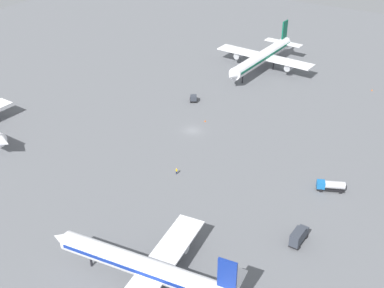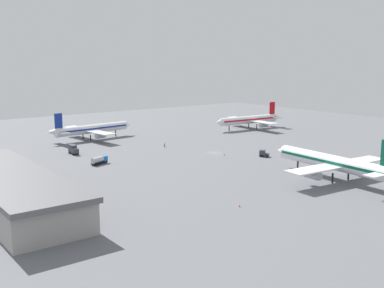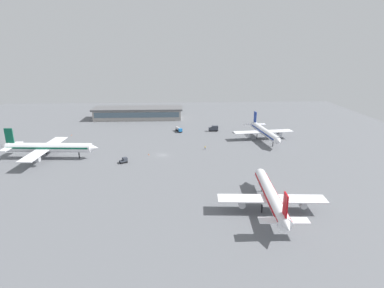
{
  "view_description": "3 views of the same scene",
  "coord_description": "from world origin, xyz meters",
  "px_view_note": "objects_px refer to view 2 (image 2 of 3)",
  "views": [
    {
      "loc": [
        -103.93,
        -62.76,
        68.0
      ],
      "look_at": [
        -12.45,
        -7.33,
        4.21
      ],
      "focal_mm": 46.62,
      "sensor_mm": 36.0,
      "label": 1
    },
    {
      "loc": [
        129.4,
        -107.92,
        33.61
      ],
      "look_at": [
        -9.02,
        -3.08,
        2.26
      ],
      "focal_mm": 44.15,
      "sensor_mm": 36.0,
      "label": 2
    },
    {
      "loc": [
        -7.66,
        136.65,
        47.47
      ],
      "look_at": [
        -13.72,
        -0.16,
        5.12
      ],
      "focal_mm": 29.3,
      "sensor_mm": 36.0,
      "label": 3
    }
  ],
  "objects_px": {
    "ground_crew_worker": "(165,145)",
    "catering_truck": "(73,149)",
    "fuel_truck": "(99,160)",
    "safety_cone_mid_apron": "(240,206)",
    "airplane_at_gate": "(334,163)",
    "airplane_taxiing": "(249,120)",
    "safety_cone_near_gate": "(224,155)",
    "baggage_tug": "(263,153)",
    "airplane_distant": "(91,129)"
  },
  "relations": [
    {
      "from": "fuel_truck",
      "to": "baggage_tug",
      "type": "height_order",
      "value": "fuel_truck"
    },
    {
      "from": "fuel_truck",
      "to": "airplane_at_gate",
      "type": "bearing_deg",
      "value": -76.97
    },
    {
      "from": "airplane_at_gate",
      "to": "baggage_tug",
      "type": "bearing_deg",
      "value": -8.45
    },
    {
      "from": "airplane_taxiing",
      "to": "catering_truck",
      "type": "bearing_deg",
      "value": 7.83
    },
    {
      "from": "baggage_tug",
      "to": "airplane_at_gate",
      "type": "bearing_deg",
      "value": 135.15
    },
    {
      "from": "airplane_at_gate",
      "to": "safety_cone_near_gate",
      "type": "distance_m",
      "value": 44.5
    },
    {
      "from": "airplane_at_gate",
      "to": "catering_truck",
      "type": "height_order",
      "value": "airplane_at_gate"
    },
    {
      "from": "airplane_at_gate",
      "to": "airplane_taxiing",
      "type": "bearing_deg",
      "value": -26.46
    },
    {
      "from": "airplane_at_gate",
      "to": "fuel_truck",
      "type": "relative_size",
      "value": 6.88
    },
    {
      "from": "catering_truck",
      "to": "fuel_truck",
      "type": "bearing_deg",
      "value": 2.71
    },
    {
      "from": "airplane_at_gate",
      "to": "ground_crew_worker",
      "type": "distance_m",
      "value": 71.7
    },
    {
      "from": "safety_cone_near_gate",
      "to": "fuel_truck",
      "type": "bearing_deg",
      "value": -108.77
    },
    {
      "from": "ground_crew_worker",
      "to": "airplane_at_gate",
      "type": "bearing_deg",
      "value": -137.64
    },
    {
      "from": "baggage_tug",
      "to": "airplane_distant",
      "type": "bearing_deg",
      "value": -7.62
    },
    {
      "from": "airplane_distant",
      "to": "ground_crew_worker",
      "type": "distance_m",
      "value": 36.41
    },
    {
      "from": "ground_crew_worker",
      "to": "catering_truck",
      "type": "bearing_deg",
      "value": 111.39
    },
    {
      "from": "baggage_tug",
      "to": "catering_truck",
      "type": "relative_size",
      "value": 0.66
    },
    {
      "from": "airplane_distant",
      "to": "ground_crew_worker",
      "type": "xyz_separation_m",
      "value": [
        32.9,
        15.16,
        -3.62
      ]
    },
    {
      "from": "airplane_at_gate",
      "to": "baggage_tug",
      "type": "relative_size",
      "value": 12.0
    },
    {
      "from": "airplane_taxiing",
      "to": "airplane_distant",
      "type": "xyz_separation_m",
      "value": [
        -17.97,
        -74.86,
        -0.02
      ]
    },
    {
      "from": "airplane_at_gate",
      "to": "catering_truck",
      "type": "xyz_separation_m",
      "value": [
        -78.9,
        -43.62,
        -3.27
      ]
    },
    {
      "from": "airplane_distant",
      "to": "safety_cone_mid_apron",
      "type": "distance_m",
      "value": 107.08
    },
    {
      "from": "airplane_taxiing",
      "to": "safety_cone_near_gate",
      "type": "bearing_deg",
      "value": 42.14
    },
    {
      "from": "airplane_distant",
      "to": "safety_cone_mid_apron",
      "type": "relative_size",
      "value": 67.4
    },
    {
      "from": "airplane_taxiing",
      "to": "airplane_at_gate",
      "type": "bearing_deg",
      "value": 63.35
    },
    {
      "from": "safety_cone_near_gate",
      "to": "airplane_taxiing",
      "type": "bearing_deg",
      "value": 128.56
    },
    {
      "from": "airplane_taxiing",
      "to": "airplane_distant",
      "type": "bearing_deg",
      "value": -9.92
    },
    {
      "from": "fuel_truck",
      "to": "airplane_distant",
      "type": "bearing_deg",
      "value": 43.86
    },
    {
      "from": "airplane_distant",
      "to": "baggage_tug",
      "type": "xyz_separation_m",
      "value": [
        69.27,
        32.32,
        -3.32
      ]
    },
    {
      "from": "airplane_distant",
      "to": "baggage_tug",
      "type": "relative_size",
      "value": 10.79
    },
    {
      "from": "catering_truck",
      "to": "safety_cone_near_gate",
      "type": "relative_size",
      "value": 9.47
    },
    {
      "from": "airplane_at_gate",
      "to": "safety_cone_near_gate",
      "type": "bearing_deg",
      "value": 6.68
    },
    {
      "from": "airplane_distant",
      "to": "safety_cone_near_gate",
      "type": "distance_m",
      "value": 63.9
    },
    {
      "from": "fuel_truck",
      "to": "baggage_tug",
      "type": "distance_m",
      "value": 56.29
    },
    {
      "from": "fuel_truck",
      "to": "baggage_tug",
      "type": "relative_size",
      "value": 1.74
    },
    {
      "from": "baggage_tug",
      "to": "fuel_truck",
      "type": "bearing_deg",
      "value": 32.48
    },
    {
      "from": "safety_cone_mid_apron",
      "to": "ground_crew_worker",
      "type": "bearing_deg",
      "value": 158.83
    },
    {
      "from": "fuel_truck",
      "to": "safety_cone_mid_apron",
      "type": "bearing_deg",
      "value": -108.56
    },
    {
      "from": "baggage_tug",
      "to": "safety_cone_near_gate",
      "type": "xyz_separation_m",
      "value": [
        -9.64,
        -9.73,
        -0.86
      ]
    },
    {
      "from": "airplane_at_gate",
      "to": "airplane_distant",
      "type": "xyz_separation_m",
      "value": [
        -103.83,
        -24.83,
        -0.5
      ]
    },
    {
      "from": "catering_truck",
      "to": "safety_cone_near_gate",
      "type": "height_order",
      "value": "catering_truck"
    },
    {
      "from": "airplane_taxiing",
      "to": "fuel_truck",
      "type": "distance_m",
      "value": 97.64
    },
    {
      "from": "airplane_distant",
      "to": "safety_cone_mid_apron",
      "type": "xyz_separation_m",
      "value": [
        106.18,
        -13.21,
        -4.17
      ]
    },
    {
      "from": "airplane_taxiing",
      "to": "safety_cone_mid_apron",
      "type": "bearing_deg",
      "value": 48.63
    },
    {
      "from": "fuel_truck",
      "to": "catering_truck",
      "type": "xyz_separation_m",
      "value": [
        -20.65,
        -0.03,
        0.31
      ]
    },
    {
      "from": "catering_truck",
      "to": "airplane_distant",
      "type": "bearing_deg",
      "value": 145.62
    },
    {
      "from": "airplane_taxiing",
      "to": "baggage_tug",
      "type": "relative_size",
      "value": 10.84
    },
    {
      "from": "fuel_truck",
      "to": "safety_cone_near_gate",
      "type": "distance_m",
      "value": 43.67
    },
    {
      "from": "ground_crew_worker",
      "to": "safety_cone_mid_apron",
      "type": "height_order",
      "value": "ground_crew_worker"
    },
    {
      "from": "ground_crew_worker",
      "to": "airplane_taxiing",
      "type": "bearing_deg",
      "value": -41.36
    }
  ]
}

